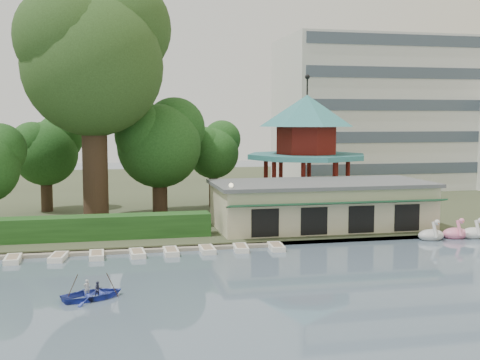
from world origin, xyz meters
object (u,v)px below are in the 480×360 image
object	(u,v)px
dock	(50,254)
big_tree	(94,53)
rowboat_with_passengers	(92,290)
pavilion	(307,140)
boathouse	(321,204)

from	to	relation	value
dock	big_tree	world-z (taller)	big_tree
big_tree	rowboat_with_passengers	bearing A→B (deg)	-89.78
pavilion	big_tree	xyz separation A→B (m)	(-20.83, -3.80, 7.92)
boathouse	dock	bearing A→B (deg)	-167.76
big_tree	rowboat_with_passengers	distance (m)	26.86
dock	boathouse	world-z (taller)	boathouse
boathouse	big_tree	bearing A→B (deg)	161.71
dock	rowboat_with_passengers	bearing A→B (deg)	-73.99
dock	rowboat_with_passengers	size ratio (longest dim) A/B	6.21
dock	boathouse	bearing A→B (deg)	12.24
rowboat_with_passengers	pavilion	bearing A→B (deg)	51.55
boathouse	pavilion	world-z (taller)	pavilion
boathouse	rowboat_with_passengers	size ratio (longest dim) A/B	3.40
pavilion	boathouse	bearing A→B (deg)	-101.28
dock	pavilion	size ratio (longest dim) A/B	2.52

